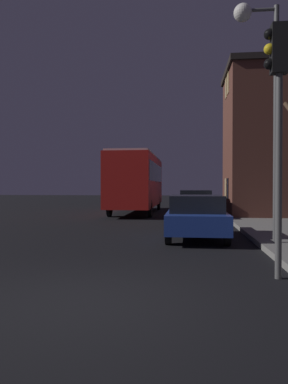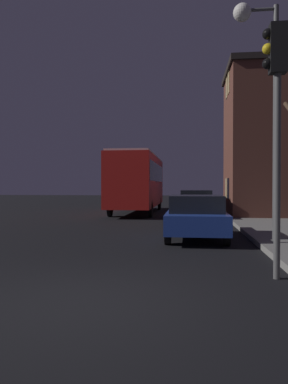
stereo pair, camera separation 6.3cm
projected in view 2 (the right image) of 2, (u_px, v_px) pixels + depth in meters
The scene contains 7 objects.
ground_plane at pixel (84, 302), 5.51m from camera, with size 120.00×120.00×0.00m, color black.
brick_building at pixel (255, 141), 20.17m from camera, with size 3.13×5.08×7.87m.
streetlamp at pixel (259, 68), 10.16m from camera, with size 1.22×0.49×6.52m.
traffic_light at pixel (276, 97), 6.79m from camera, with size 0.43×0.24×4.65m.
bus at pixel (138, 179), 23.51m from camera, with size 2.44×9.79×3.60m.
car_near_lane at pixel (196, 216), 11.93m from camera, with size 1.85×3.94×1.40m.
car_mid_lane at pixel (196, 204), 19.16m from camera, with size 1.72×4.23×1.48m.
Camera 2 is at (1.53, -5.33, 1.71)m, focal length 35.00 mm.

